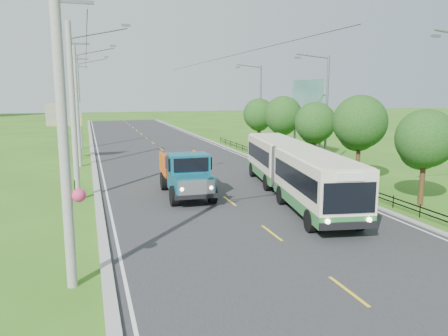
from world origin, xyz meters
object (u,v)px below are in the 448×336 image
planter_mid (300,166)px  bus (294,167)px  planter_far (262,153)px  dump_truck (186,171)px  pole_nearest (65,134)px  planter_near (359,187)px  tree_second (424,142)px  streetlight_far (259,103)px  pole_far (79,102)px  tree_fourth (315,125)px  tree_back (259,116)px  billboard_right (308,101)px  streetlight_mid (325,108)px  billboard_left (64,118)px  tree_fifth (283,117)px  pole_near (74,112)px  pole_mid (77,105)px  tree_third (359,125)px

planter_mid → bus: bearing=-119.6°
planter_far → dump_truck: dump_truck is taller
pole_nearest → planter_near: size_ratio=14.93×
pole_nearest → tree_second: 18.86m
planter_near → streetlight_far: bearing=84.7°
pole_far → planter_mid: pole_far is taller
planter_near → dump_truck: (-10.68, 2.08, 1.23)m
tree_fourth → planter_near: 8.87m
tree_fourth → streetlight_far: 13.94m
tree_back → billboard_right: (2.44, -6.14, 1.69)m
streetlight_mid → planter_near: size_ratio=13.54×
pole_far → streetlight_far: (18.90, -5.00, -0.19)m
pole_far → billboard_left: size_ratio=1.92×
tree_second → tree_fourth: tree_fourth is taller
streetlight_far → planter_far: size_ratio=13.54×
tree_second → pole_nearest: bearing=-164.1°
billboard_left → planter_mid: bearing=-28.9°
tree_fifth → dump_truck: size_ratio=0.90×
billboard_right → bus: size_ratio=0.46×
planter_mid → billboard_left: size_ratio=0.13×
tree_fourth → tree_fifth: size_ratio=0.93×
tree_second → dump_truck: (-11.94, 5.94, -2.00)m
streetlight_mid → pole_far: bearing=134.9°
tree_fifth → billboard_right: (2.44, -0.14, 1.49)m
planter_far → dump_truck: 17.59m
planter_far → dump_truck: (-10.68, -13.92, 1.23)m
planter_mid → pole_far: bearing=131.6°
tree_fourth → planter_far: 8.62m
pole_near → pole_far: same height
planter_far → bus: size_ratio=0.04×
pole_nearest → tree_back: (18.10, 29.14, -1.28)m
billboard_right → pole_near: bearing=-151.9°
tree_back → planter_far: 5.48m
pole_nearest → tree_back: 34.33m
planter_far → billboard_left: billboard_left is taller
pole_mid → bus: pole_mid is taller
pole_far → planter_near: (16.86, -27.00, -4.81)m
tree_second → streetlight_mid: 11.97m
tree_fourth → planter_near: size_ratio=8.06×
planter_far → billboard_left: size_ratio=0.13×
billboard_left → bus: bearing=-53.8°
tree_second → tree_back: tree_back is taller
pole_near → pole_mid: bearing=90.0°
pole_near → planter_near: (16.86, -3.00, -4.81)m
pole_near → planter_far: size_ratio=14.93×
tree_third → billboard_right: size_ratio=0.82×
pole_far → streetlight_far: bearing=-14.8°
billboard_right → bus: (-8.40, -14.28, -3.53)m
planter_near → billboard_left: (-18.10, 18.00, 3.58)m
pole_mid → tree_fifth: size_ratio=1.72×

